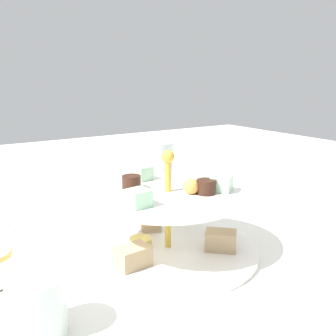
# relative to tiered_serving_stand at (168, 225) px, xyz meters

# --- Properties ---
(ground_plane) EXTENTS (2.40, 2.40, 0.00)m
(ground_plane) POSITION_rel_tiered_serving_stand_xyz_m (-0.00, 0.00, -0.05)
(ground_plane) COLOR silver
(tiered_serving_stand) EXTENTS (0.29, 0.29, 0.17)m
(tiered_serving_stand) POSITION_rel_tiered_serving_stand_xyz_m (0.00, 0.00, 0.00)
(tiered_serving_stand) COLOR white
(tiered_serving_stand) RESTS_ON ground_plane
(water_glass_tall_right) EXTENTS (0.07, 0.07, 0.14)m
(water_glass_tall_right) POSITION_rel_tiered_serving_stand_xyz_m (-0.12, -0.22, 0.02)
(water_glass_tall_right) COLOR silver
(water_glass_tall_right) RESTS_ON ground_plane
(water_glass_short_left) EXTENTS (0.06, 0.06, 0.07)m
(water_glass_short_left) POSITION_rel_tiered_serving_stand_xyz_m (0.23, 0.09, -0.01)
(water_glass_short_left) COLOR silver
(water_glass_short_left) RESTS_ON ground_plane
(butter_knife_left) EXTENTS (0.06, 0.17, 0.00)m
(butter_knife_left) POSITION_rel_tiered_serving_stand_xyz_m (-0.28, 0.09, -0.04)
(butter_knife_left) COLOR silver
(butter_knife_left) RESTS_ON ground_plane
(butter_knife_right) EXTENTS (0.15, 0.10, 0.00)m
(butter_knife_right) POSITION_rel_tiered_serving_stand_xyz_m (0.17, -0.24, -0.04)
(butter_knife_right) COLOR silver
(butter_knife_right) RESTS_ON ground_plane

